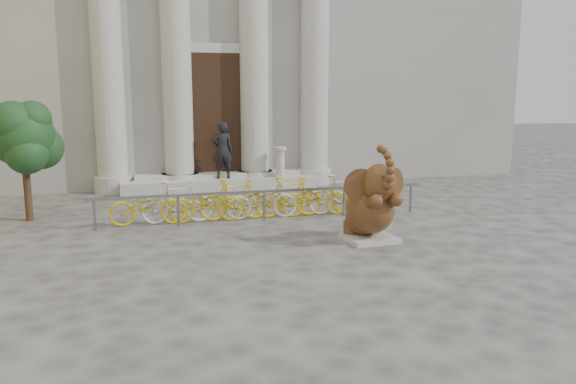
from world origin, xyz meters
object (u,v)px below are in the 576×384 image
object	(u,v)px
elephant_statue	(371,206)
pedestrian	(222,150)
bike_rack	(262,198)
tree	(24,138)

from	to	relation	value
elephant_statue	pedestrian	xyz separation A→B (m)	(-1.94, 6.93, 0.52)
bike_rack	pedestrian	xyz separation A→B (m)	(-0.28, 4.29, 0.74)
bike_rack	pedestrian	world-z (taller)	pedestrian
bike_rack	elephant_statue	bearing A→B (deg)	-57.81
pedestrian	tree	bearing A→B (deg)	33.39
elephant_statue	bike_rack	bearing A→B (deg)	117.63
elephant_statue	bike_rack	size ratio (longest dim) A/B	0.25
elephant_statue	tree	size ratio (longest dim) A/B	0.71
bike_rack	tree	size ratio (longest dim) A/B	2.85
elephant_statue	pedestrian	distance (m)	7.21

